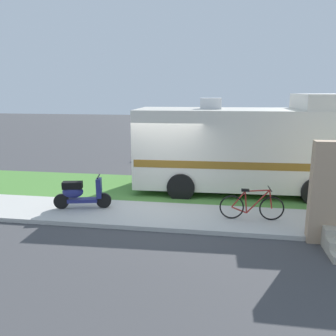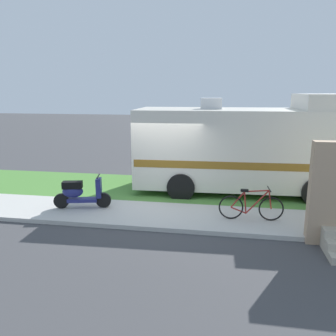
{
  "view_description": "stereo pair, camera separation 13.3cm",
  "coord_description": "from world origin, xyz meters",
  "px_view_note": "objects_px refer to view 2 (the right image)",
  "views": [
    {
      "loc": [
        1.84,
        -10.21,
        3.48
      ],
      "look_at": [
        0.18,
        0.3,
        1.1
      ],
      "focal_mm": 36.95,
      "sensor_mm": 36.0,
      "label": 1
    },
    {
      "loc": [
        1.97,
        -10.19,
        3.48
      ],
      "look_at": [
        0.18,
        0.3,
        1.1
      ],
      "focal_mm": 36.95,
      "sensor_mm": 36.0,
      "label": 2
    }
  ],
  "objects_px": {
    "motorhome_rv": "(245,147)",
    "pickup_truck_near": "(219,146)",
    "bicycle": "(251,207)",
    "scooter": "(80,193)",
    "pickup_truck_far": "(200,137)"
  },
  "relations": [
    {
      "from": "scooter",
      "to": "bicycle",
      "type": "relative_size",
      "value": 0.97
    },
    {
      "from": "bicycle",
      "to": "pickup_truck_near",
      "type": "distance_m",
      "value": 7.39
    },
    {
      "from": "motorhome_rv",
      "to": "pickup_truck_far",
      "type": "height_order",
      "value": "motorhome_rv"
    },
    {
      "from": "motorhome_rv",
      "to": "bicycle",
      "type": "xyz_separation_m",
      "value": [
        0.07,
        -3.01,
        -1.12
      ]
    },
    {
      "from": "scooter",
      "to": "pickup_truck_near",
      "type": "height_order",
      "value": "pickup_truck_near"
    },
    {
      "from": "scooter",
      "to": "bicycle",
      "type": "distance_m",
      "value": 4.87
    },
    {
      "from": "bicycle",
      "to": "scooter",
      "type": "bearing_deg",
      "value": 178.19
    },
    {
      "from": "bicycle",
      "to": "pickup_truck_far",
      "type": "height_order",
      "value": "pickup_truck_far"
    },
    {
      "from": "pickup_truck_near",
      "to": "pickup_truck_far",
      "type": "bearing_deg",
      "value": 110.07
    },
    {
      "from": "scooter",
      "to": "bicycle",
      "type": "height_order",
      "value": "scooter"
    },
    {
      "from": "bicycle",
      "to": "pickup_truck_near",
      "type": "xyz_separation_m",
      "value": [
        -1.05,
        7.3,
        0.44
      ]
    },
    {
      "from": "motorhome_rv",
      "to": "pickup_truck_near",
      "type": "distance_m",
      "value": 4.45
    },
    {
      "from": "pickup_truck_near",
      "to": "motorhome_rv",
      "type": "bearing_deg",
      "value": -77.14
    },
    {
      "from": "pickup_truck_near",
      "to": "scooter",
      "type": "bearing_deg",
      "value": -118.09
    },
    {
      "from": "motorhome_rv",
      "to": "scooter",
      "type": "bearing_deg",
      "value": -149.2
    }
  ]
}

